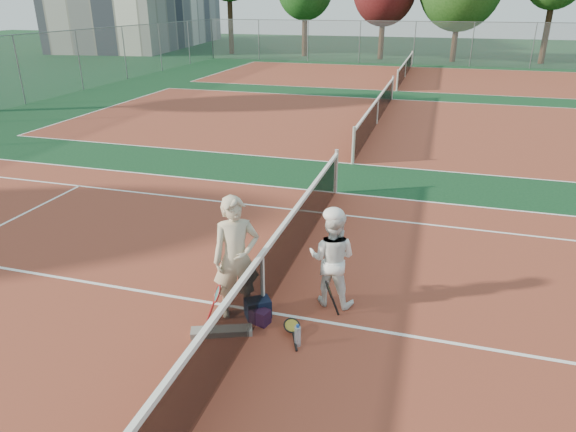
% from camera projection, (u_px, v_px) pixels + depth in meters
% --- Properties ---
extents(ground, '(130.00, 130.00, 0.00)m').
position_uv_depth(ground, '(263.00, 312.00, 7.85)').
color(ground, '#0E341A').
rests_on(ground, ground).
extents(court_main, '(23.77, 10.97, 0.01)m').
position_uv_depth(court_main, '(263.00, 312.00, 7.85)').
color(court_main, brown).
rests_on(court_main, ground).
extents(court_far_a, '(23.77, 10.97, 0.01)m').
position_uv_depth(court_far_a, '(377.00, 124.00, 19.78)').
color(court_far_a, brown).
rests_on(court_far_a, ground).
extents(court_far_b, '(23.77, 10.97, 0.01)m').
position_uv_depth(court_far_b, '(405.00, 77.00, 31.71)').
color(court_far_b, brown).
rests_on(court_far_b, ground).
extents(net_main, '(0.10, 10.98, 1.02)m').
position_uv_depth(net_main, '(263.00, 283.00, 7.65)').
color(net_main, black).
rests_on(net_main, ground).
extents(net_far_a, '(0.10, 10.98, 1.02)m').
position_uv_depth(net_far_a, '(378.00, 110.00, 19.58)').
color(net_far_a, black).
rests_on(net_far_a, ground).
extents(net_far_b, '(0.10, 10.98, 1.02)m').
position_uv_depth(net_far_b, '(406.00, 69.00, 31.52)').
color(net_far_b, black).
rests_on(net_far_b, ground).
extents(fence_back, '(32.00, 0.06, 3.00)m').
position_uv_depth(fence_back, '(414.00, 43.00, 37.32)').
color(fence_back, slate).
rests_on(fence_back, ground).
extents(player_a, '(0.82, 0.75, 1.89)m').
position_uv_depth(player_a, '(236.00, 258.00, 7.45)').
color(player_a, '#BDB092').
rests_on(player_a, ground).
extents(player_b, '(0.78, 0.63, 1.54)m').
position_uv_depth(player_b, '(332.00, 259.00, 7.81)').
color(player_b, white).
rests_on(player_b, ground).
extents(racket_red, '(0.34, 0.35, 0.57)m').
position_uv_depth(racket_red, '(218.00, 303.00, 7.55)').
color(racket_red, maroon).
rests_on(racket_red, ground).
extents(racket_black_held, '(0.30, 0.33, 0.57)m').
position_uv_depth(racket_black_held, '(329.00, 299.00, 7.65)').
color(racket_black_held, black).
rests_on(racket_black_held, ground).
extents(racket_spare, '(0.49, 0.65, 0.15)m').
position_uv_depth(racket_spare, '(292.00, 327.00, 7.35)').
color(racket_spare, black).
rests_on(racket_spare, ground).
extents(sports_bag_navy, '(0.45, 0.42, 0.29)m').
position_uv_depth(sports_bag_navy, '(258.00, 308.00, 7.68)').
color(sports_bag_navy, black).
rests_on(sports_bag_navy, ground).
extents(sports_bag_purple, '(0.32, 0.26, 0.23)m').
position_uv_depth(sports_bag_purple, '(260.00, 316.00, 7.54)').
color(sports_bag_purple, black).
rests_on(sports_bag_purple, ground).
extents(net_cover_canvas, '(0.88, 0.51, 0.09)m').
position_uv_depth(net_cover_canvas, '(222.00, 331.00, 7.31)').
color(net_cover_canvas, slate).
rests_on(net_cover_canvas, ground).
extents(water_bottle, '(0.09, 0.09, 0.30)m').
position_uv_depth(water_bottle, '(298.00, 336.00, 7.03)').
color(water_bottle, '#C9E9FF').
rests_on(water_bottle, ground).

